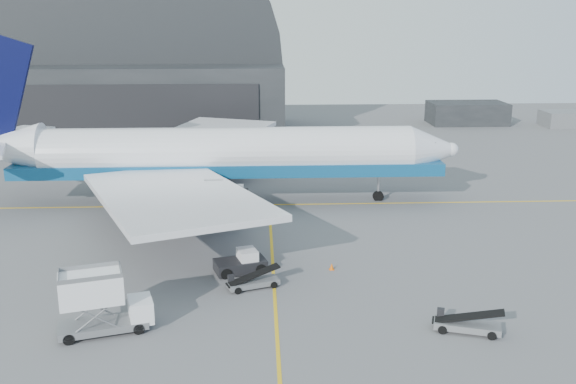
{
  "coord_description": "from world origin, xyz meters",
  "views": [
    {
      "loc": [
        -0.97,
        -46.1,
        19.65
      ],
      "look_at": [
        1.52,
        8.77,
        4.5
      ],
      "focal_mm": 40.0,
      "sensor_mm": 36.0,
      "label": 1
    }
  ],
  "objects_px": {
    "airliner": "(208,155)",
    "catering_truck": "(101,303)",
    "pushback_tug": "(242,263)",
    "belt_loader_b": "(466,324)",
    "belt_loader_a": "(253,282)"
  },
  "relations": [
    {
      "from": "catering_truck",
      "to": "pushback_tug",
      "type": "distance_m",
      "value": 13.14
    },
    {
      "from": "catering_truck",
      "to": "pushback_tug",
      "type": "xyz_separation_m",
      "value": [
        8.67,
        9.78,
        -1.36
      ]
    },
    {
      "from": "airliner",
      "to": "belt_loader_a",
      "type": "height_order",
      "value": "airliner"
    },
    {
      "from": "catering_truck",
      "to": "airliner",
      "type": "bearing_deg",
      "value": 64.7
    },
    {
      "from": "pushback_tug",
      "to": "airliner",
      "type": "bearing_deg",
      "value": 84.72
    },
    {
      "from": "belt_loader_a",
      "to": "catering_truck",
      "type": "bearing_deg",
      "value": -165.04
    },
    {
      "from": "catering_truck",
      "to": "belt_loader_b",
      "type": "distance_m",
      "value": 23.4
    },
    {
      "from": "pushback_tug",
      "to": "belt_loader_b",
      "type": "bearing_deg",
      "value": -52.94
    },
    {
      "from": "belt_loader_a",
      "to": "airliner",
      "type": "bearing_deg",
      "value": 82.52
    },
    {
      "from": "pushback_tug",
      "to": "belt_loader_a",
      "type": "xyz_separation_m",
      "value": [
        0.88,
        -3.23,
        -0.21
      ]
    },
    {
      "from": "airliner",
      "to": "catering_truck",
      "type": "xyz_separation_m",
      "value": [
        -4.68,
        -29.44,
        -3.27
      ]
    },
    {
      "from": "pushback_tug",
      "to": "belt_loader_a",
      "type": "height_order",
      "value": "pushback_tug"
    },
    {
      "from": "pushback_tug",
      "to": "belt_loader_a",
      "type": "relative_size",
      "value": 1.07
    },
    {
      "from": "airliner",
      "to": "catering_truck",
      "type": "bearing_deg",
      "value": -99.04
    },
    {
      "from": "airliner",
      "to": "catering_truck",
      "type": "height_order",
      "value": "airliner"
    }
  ]
}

